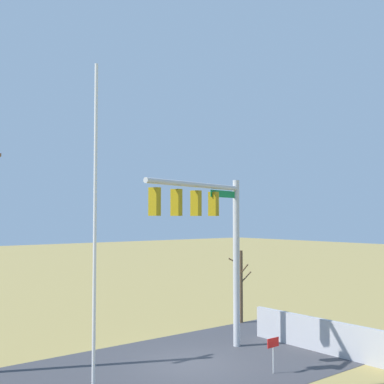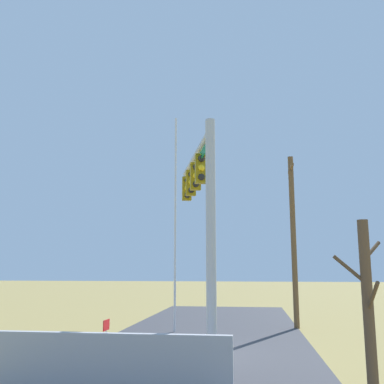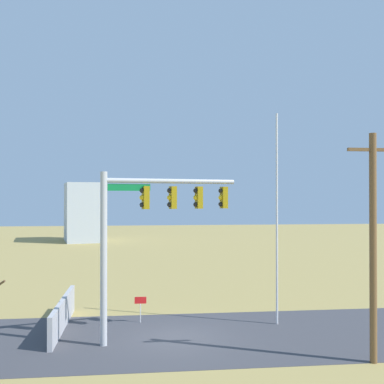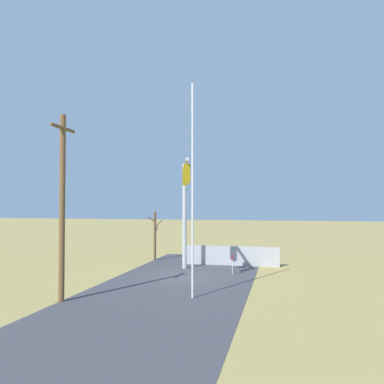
# 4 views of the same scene
# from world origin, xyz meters

# --- Properties ---
(ground_plane) EXTENTS (160.00, 160.00, 0.00)m
(ground_plane) POSITION_xyz_m (0.00, 0.00, 0.00)
(ground_plane) COLOR #9E894C
(road_surface) EXTENTS (28.00, 8.00, 0.01)m
(road_surface) POSITION_xyz_m (-4.00, 0.00, 0.01)
(road_surface) COLOR #3D3D42
(road_surface) RESTS_ON ground_plane
(sidewalk_corner) EXTENTS (6.00, 6.00, 0.01)m
(sidewalk_corner) POSITION_xyz_m (4.00, 0.80, 0.00)
(sidewalk_corner) COLOR #B7B5AD
(sidewalk_corner) RESTS_ON ground_plane
(retaining_fence) EXTENTS (0.20, 6.83, 1.34)m
(retaining_fence) POSITION_xyz_m (4.99, -1.98, 0.67)
(retaining_fence) COLOR #A8A8AD
(retaining_fence) RESTS_ON ground_plane
(signal_mast) EXTENTS (5.79, 1.78, 6.99)m
(signal_mast) POSITION_xyz_m (1.22, 0.31, 5.01)
(signal_mast) COLOR #B2B5BA
(signal_mast) RESTS_ON ground_plane
(flagpole) EXTENTS (0.10, 0.10, 9.90)m
(flagpole) POSITION_xyz_m (-4.88, -1.55, 4.95)
(flagpole) COLOR silver
(flagpole) RESTS_ON ground_plane
(utility_pole) EXTENTS (1.90, 0.26, 8.28)m
(utility_pole) POSITION_xyz_m (-6.79, 3.95, 4.31)
(utility_pole) COLOR brown
(utility_pole) RESTS_ON ground_plane
(open_sign) EXTENTS (0.56, 0.04, 1.22)m
(open_sign) POSITION_xyz_m (1.48, -2.59, 0.91)
(open_sign) COLOR silver
(open_sign) RESTS_ON ground_plane
(distant_building) EXTENTS (5.51, 8.09, 7.83)m
(distant_building) POSITION_xyz_m (8.90, -45.54, 3.91)
(distant_building) COLOR silver
(distant_building) RESTS_ON ground_plane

